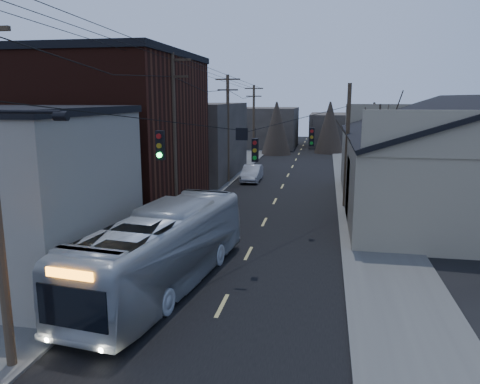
# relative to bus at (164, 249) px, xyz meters

# --- Properties ---
(road_surface) EXTENTS (9.00, 110.00, 0.02)m
(road_surface) POSITION_rel_bus_xyz_m (2.67, 20.70, -1.60)
(road_surface) COLOR black
(road_surface) RESTS_ON ground
(sidewalk_left) EXTENTS (4.00, 110.00, 0.12)m
(sidewalk_left) POSITION_rel_bus_xyz_m (-3.83, 20.70, -1.55)
(sidewalk_left) COLOR #474744
(sidewalk_left) RESTS_ON ground
(sidewalk_right) EXTENTS (4.00, 110.00, 0.12)m
(sidewalk_right) POSITION_rel_bus_xyz_m (9.17, 20.70, -1.55)
(sidewalk_right) COLOR #474744
(sidewalk_right) RESTS_ON ground
(building_clapboard) EXTENTS (8.00, 8.00, 7.00)m
(building_clapboard) POSITION_rel_bus_xyz_m (-6.33, -0.30, 1.89)
(building_clapboard) COLOR slate
(building_clapboard) RESTS_ON ground
(building_brick) EXTENTS (10.00, 12.00, 10.00)m
(building_brick) POSITION_rel_bus_xyz_m (-7.33, 10.70, 3.39)
(building_brick) COLOR black
(building_brick) RESTS_ON ground
(building_left_far) EXTENTS (9.00, 14.00, 7.00)m
(building_left_far) POSITION_rel_bus_xyz_m (-6.83, 26.70, 1.89)
(building_left_far) COLOR #312C27
(building_left_far) RESTS_ON ground
(warehouse) EXTENTS (16.16, 20.60, 7.73)m
(warehouse) POSITION_rel_bus_xyz_m (15.67, 15.70, 1.09)
(warehouse) COLOR gray
(warehouse) RESTS_ON ground
(building_far_left) EXTENTS (10.00, 12.00, 6.00)m
(building_far_left) POSITION_rel_bus_xyz_m (-3.33, 55.70, 1.39)
(building_far_left) COLOR #312C27
(building_far_left) RESTS_ON ground
(building_far_right) EXTENTS (12.00, 14.00, 5.00)m
(building_far_right) POSITION_rel_bus_xyz_m (9.67, 60.70, 0.89)
(building_far_right) COLOR #312C27
(building_far_right) RESTS_ON ground
(bare_tree) EXTENTS (0.40, 0.40, 7.20)m
(bare_tree) POSITION_rel_bus_xyz_m (9.17, 10.70, 1.99)
(bare_tree) COLOR black
(bare_tree) RESTS_ON ground
(utility_lines) EXTENTS (11.24, 45.28, 10.50)m
(utility_lines) POSITION_rel_bus_xyz_m (-0.44, 14.84, 3.35)
(utility_lines) COLOR #382B1E
(utility_lines) RESTS_ON ground
(bus) EXTENTS (4.18, 11.79, 3.21)m
(bus) POSITION_rel_bus_xyz_m (0.00, 0.00, 0.00)
(bus) COLOR #A8AEB4
(bus) RESTS_ON ground
(parked_car) EXTENTS (1.59, 4.48, 1.47)m
(parked_car) POSITION_rel_bus_xyz_m (-0.33, 24.81, -0.87)
(parked_car) COLOR #A8AAB0
(parked_car) RESTS_ON ground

